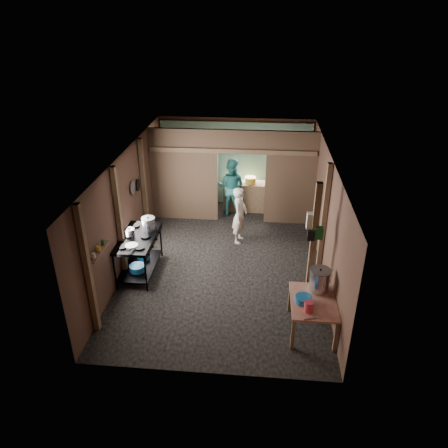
# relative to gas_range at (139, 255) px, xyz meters

# --- Properties ---
(floor) EXTENTS (4.50, 7.00, 0.00)m
(floor) POSITION_rel_gas_range_xyz_m (1.88, 0.63, -0.46)
(floor) COLOR black
(floor) RESTS_ON ground
(ceiling) EXTENTS (4.50, 7.00, 0.00)m
(ceiling) POSITION_rel_gas_range_xyz_m (1.88, 0.63, 2.14)
(ceiling) COLOR black
(ceiling) RESTS_ON ground
(wall_back) EXTENTS (4.50, 0.00, 2.60)m
(wall_back) POSITION_rel_gas_range_xyz_m (1.88, 4.13, 0.84)
(wall_back) COLOR #503626
(wall_back) RESTS_ON ground
(wall_front) EXTENTS (4.50, 0.00, 2.60)m
(wall_front) POSITION_rel_gas_range_xyz_m (1.88, -2.87, 0.84)
(wall_front) COLOR #503626
(wall_front) RESTS_ON ground
(wall_left) EXTENTS (0.00, 7.00, 2.60)m
(wall_left) POSITION_rel_gas_range_xyz_m (-0.37, 0.63, 0.84)
(wall_left) COLOR #503626
(wall_left) RESTS_ON ground
(wall_right) EXTENTS (0.00, 7.00, 2.60)m
(wall_right) POSITION_rel_gas_range_xyz_m (4.13, 0.63, 0.84)
(wall_right) COLOR #503626
(wall_right) RESTS_ON ground
(partition_left) EXTENTS (1.85, 0.10, 2.60)m
(partition_left) POSITION_rel_gas_range_xyz_m (0.55, 2.83, 0.84)
(partition_left) COLOR brown
(partition_left) RESTS_ON floor
(partition_right) EXTENTS (1.35, 0.10, 2.60)m
(partition_right) POSITION_rel_gas_range_xyz_m (3.46, 2.83, 0.84)
(partition_right) COLOR brown
(partition_right) RESTS_ON floor
(partition_header) EXTENTS (1.30, 0.10, 0.60)m
(partition_header) POSITION_rel_gas_range_xyz_m (2.13, 2.83, 1.84)
(partition_header) COLOR brown
(partition_header) RESTS_ON wall_back
(turquoise_panel) EXTENTS (4.40, 0.06, 2.50)m
(turquoise_panel) POSITION_rel_gas_range_xyz_m (1.88, 4.07, 0.79)
(turquoise_panel) COLOR #75A7A8
(turquoise_panel) RESTS_ON wall_back
(back_counter) EXTENTS (1.20, 0.50, 0.85)m
(back_counter) POSITION_rel_gas_range_xyz_m (2.18, 3.58, -0.03)
(back_counter) COLOR #7F694D
(back_counter) RESTS_ON floor
(wall_clock) EXTENTS (0.20, 0.03, 0.20)m
(wall_clock) POSITION_rel_gas_range_xyz_m (2.13, 4.03, 1.44)
(wall_clock) COLOR silver
(wall_clock) RESTS_ON wall_back
(post_left_a) EXTENTS (0.10, 0.12, 2.60)m
(post_left_a) POSITION_rel_gas_range_xyz_m (-0.30, -1.97, 0.84)
(post_left_a) COLOR #7F694D
(post_left_a) RESTS_ON floor
(post_left_b) EXTENTS (0.10, 0.12, 2.60)m
(post_left_b) POSITION_rel_gas_range_xyz_m (-0.30, -0.17, 0.84)
(post_left_b) COLOR #7F694D
(post_left_b) RESTS_ON floor
(post_left_c) EXTENTS (0.10, 0.12, 2.60)m
(post_left_c) POSITION_rel_gas_range_xyz_m (-0.30, 1.83, 0.84)
(post_left_c) COLOR #7F694D
(post_left_c) RESTS_ON floor
(post_right) EXTENTS (0.10, 0.12, 2.60)m
(post_right) POSITION_rel_gas_range_xyz_m (4.06, 0.43, 0.84)
(post_right) COLOR #7F694D
(post_right) RESTS_ON floor
(post_free) EXTENTS (0.12, 0.12, 2.60)m
(post_free) POSITION_rel_gas_range_xyz_m (3.73, -0.67, 0.84)
(post_free) COLOR #7F694D
(post_free) RESTS_ON floor
(cross_beam) EXTENTS (4.40, 0.12, 0.12)m
(cross_beam) POSITION_rel_gas_range_xyz_m (1.88, 2.78, 1.59)
(cross_beam) COLOR #7F694D
(cross_beam) RESTS_ON wall_left
(pan_lid_big) EXTENTS (0.03, 0.34, 0.34)m
(pan_lid_big) POSITION_rel_gas_range_xyz_m (-0.33, 1.03, 1.19)
(pan_lid_big) COLOR slate
(pan_lid_big) RESTS_ON wall_left
(pan_lid_small) EXTENTS (0.03, 0.30, 0.30)m
(pan_lid_small) POSITION_rel_gas_range_xyz_m (-0.33, 1.43, 1.09)
(pan_lid_small) COLOR black
(pan_lid_small) RESTS_ON wall_left
(wall_shelf) EXTENTS (0.14, 0.80, 0.03)m
(wall_shelf) POSITION_rel_gas_range_xyz_m (-0.27, -1.47, 0.94)
(wall_shelf) COLOR #7F694D
(wall_shelf) RESTS_ON wall_left
(jar_white) EXTENTS (0.07, 0.07, 0.10)m
(jar_white) POSITION_rel_gas_range_xyz_m (-0.27, -1.72, 1.01)
(jar_white) COLOR silver
(jar_white) RESTS_ON wall_shelf
(jar_yellow) EXTENTS (0.08, 0.08, 0.10)m
(jar_yellow) POSITION_rel_gas_range_xyz_m (-0.27, -1.47, 1.01)
(jar_yellow) COLOR gold
(jar_yellow) RESTS_ON wall_shelf
(jar_green) EXTENTS (0.06, 0.06, 0.10)m
(jar_green) POSITION_rel_gas_range_xyz_m (-0.27, -1.25, 1.01)
(jar_green) COLOR #12501F
(jar_green) RESTS_ON wall_shelf
(bag_white) EXTENTS (0.22, 0.15, 0.32)m
(bag_white) POSITION_rel_gas_range_xyz_m (3.68, -0.59, 1.32)
(bag_white) COLOR silver
(bag_white) RESTS_ON post_free
(bag_green) EXTENTS (0.16, 0.12, 0.24)m
(bag_green) POSITION_rel_gas_range_xyz_m (3.80, -0.73, 1.14)
(bag_green) COLOR #12501F
(bag_green) RESTS_ON post_free
(bag_black) EXTENTS (0.14, 0.10, 0.20)m
(bag_black) POSITION_rel_gas_range_xyz_m (3.66, -0.75, 1.09)
(bag_black) COLOR black
(bag_black) RESTS_ON post_free
(gas_range) EXTENTS (0.80, 1.55, 0.92)m
(gas_range) POSITION_rel_gas_range_xyz_m (0.00, 0.00, 0.00)
(gas_range) COLOR black
(gas_range) RESTS_ON floor
(prep_table) EXTENTS (0.83, 1.14, 0.67)m
(prep_table) POSITION_rel_gas_range_xyz_m (3.71, -1.62, -0.12)
(prep_table) COLOR tan
(prep_table) RESTS_ON floor
(stove_pot_large) EXTENTS (0.39, 0.39, 0.31)m
(stove_pot_large) POSITION_rel_gas_range_xyz_m (0.17, 0.36, 0.60)
(stove_pot_large) COLOR #B9B8C6
(stove_pot_large) RESTS_ON gas_range
(stove_pot_med) EXTENTS (0.26, 0.26, 0.20)m
(stove_pot_med) POSITION_rel_gas_range_xyz_m (-0.17, 0.01, 0.54)
(stove_pot_med) COLOR #B9B8C6
(stove_pot_med) RESTS_ON gas_range
(frying_pan) EXTENTS (0.40, 0.55, 0.07)m
(frying_pan) POSITION_rel_gas_range_xyz_m (0.00, -0.44, 0.48)
(frying_pan) COLOR slate
(frying_pan) RESTS_ON gas_range
(blue_tub_front) EXTENTS (0.35, 0.35, 0.14)m
(blue_tub_front) POSITION_rel_gas_range_xyz_m (0.00, -0.24, -0.21)
(blue_tub_front) COLOR #175C96
(blue_tub_front) RESTS_ON gas_range
(blue_tub_back) EXTENTS (0.28, 0.28, 0.11)m
(blue_tub_back) POSITION_rel_gas_range_xyz_m (0.00, 0.28, -0.22)
(blue_tub_back) COLOR #175C96
(blue_tub_back) RESTS_ON gas_range
(stock_pot) EXTENTS (0.48, 0.48, 0.47)m
(stock_pot) POSITION_rel_gas_range_xyz_m (3.83, -1.27, 0.43)
(stock_pot) COLOR #B9B8C6
(stock_pot) RESTS_ON prep_table
(wash_basin) EXTENTS (0.39, 0.39, 0.12)m
(wash_basin) POSITION_rel_gas_range_xyz_m (3.52, -1.67, 0.27)
(wash_basin) COLOR #175C96
(wash_basin) RESTS_ON prep_table
(pink_bucket) EXTENTS (0.18, 0.18, 0.20)m
(pink_bucket) POSITION_rel_gas_range_xyz_m (3.59, -1.92, 0.31)
(pink_bucket) COLOR #BA3544
(pink_bucket) RESTS_ON prep_table
(knife) EXTENTS (0.29, 0.14, 0.01)m
(knife) POSITION_rel_gas_range_xyz_m (3.64, -2.12, 0.22)
(knife) COLOR #B9B8C6
(knife) RESTS_ON prep_table
(yellow_tub) EXTENTS (0.32, 0.32, 0.18)m
(yellow_tub) POSITION_rel_gas_range_xyz_m (2.35, 3.58, 0.48)
(yellow_tub) COLOR gold
(yellow_tub) RESTS_ON back_counter
(red_cup) EXTENTS (0.11, 0.11, 0.13)m
(red_cup) POSITION_rel_gas_range_xyz_m (1.97, 3.58, 0.46)
(red_cup) COLOR red
(red_cup) RESTS_ON back_counter
(cook) EXTENTS (0.46, 0.61, 1.48)m
(cook) POSITION_rel_gas_range_xyz_m (2.17, 1.64, 0.28)
(cook) COLOR beige
(cook) RESTS_ON floor
(worker_back) EXTENTS (0.93, 0.79, 1.68)m
(worker_back) POSITION_rel_gas_range_xyz_m (1.82, 3.25, 0.38)
(worker_back) COLOR teal
(worker_back) RESTS_ON floor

